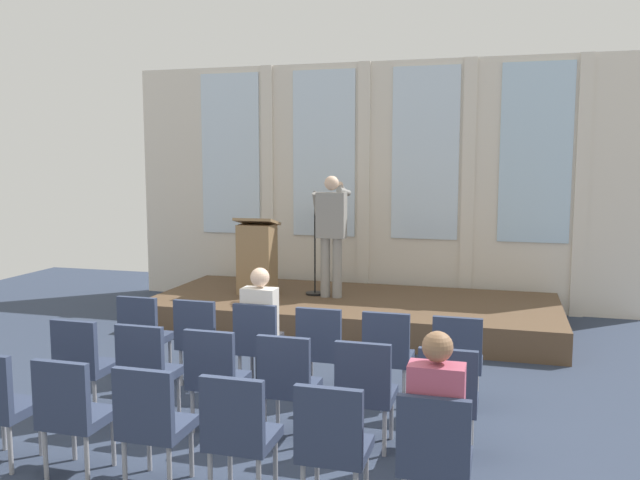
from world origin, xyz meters
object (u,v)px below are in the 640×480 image
speaker (331,227)px  chair_r1_c2 (215,373)px  chair_r1_c4 (365,387)px  chair_r1_c5 (448,395)px  chair_r2_c3 (239,429)px  audience_r2_c5 (436,418)px  chair_r1_c0 (83,360)px  chair_r2_c2 (152,419)px  audience_r0_c2 (262,321)px  chair_r0_c3 (322,345)px  mic_stand (315,272)px  chair_r2_c1 (72,409)px  chair_r2_c5 (434,452)px  chair_r0_c1 (200,336)px  chair_r0_c0 (143,331)px  chair_r0_c5 (458,356)px  chair_r1_c1 (147,366)px  chair_r1_c3 (288,380)px  chair_r2_c4 (333,440)px  chair_r0_c2 (259,341)px  lectern (257,257)px  chair_r0_c4 (388,351)px

speaker → chair_r1_c2: 4.14m
chair_r1_c4 → chair_r1_c5: same height
chair_r2_c3 → audience_r2_c5: bearing=3.4°
chair_r1_c0 → chair_r2_c2: size_ratio=1.00×
audience_r0_c2 → chair_r0_c3: 0.71m
mic_stand → chair_r2_c1: 5.25m
chair_r2_c1 → chair_r2_c5: size_ratio=1.00×
speaker → chair_r2_c1: 5.24m
chair_r2_c3 → chair_r0_c1: bearing=122.1°
chair_r0_c0 → chair_r0_c1: bearing=0.0°
chair_r0_c3 → chair_r1_c4: 1.27m
chair_r0_c5 → chair_r1_c1: (-2.70, -1.08, 0.00)m
chair_r0_c3 → chair_r1_c3: bearing=-90.0°
speaker → audience_r2_c5: size_ratio=1.35×
chair_r2_c4 → chair_r2_c5: bearing=0.0°
mic_stand → audience_r2_c5: mic_stand is taller
chair_r0_c0 → chair_r2_c1: bearing=-72.6°
chair_r0_c2 → chair_r2_c5: bearing=-46.8°
chair_r0_c5 → chair_r2_c4: bearing=-107.4°
chair_r1_c5 → chair_r2_c4: (-0.68, -1.08, 0.00)m
lectern → chair_r1_c1: 4.04m
chair_r1_c0 → chair_r2_c4: same height
chair_r0_c4 → chair_r2_c4: size_ratio=1.00×
chair_r0_c2 → audience_r2_c5: size_ratio=0.71×
audience_r0_c2 → chair_r1_c4: bearing=-40.7°
chair_r1_c5 → chair_r2_c2: (-2.03, -1.08, 0.00)m
chair_r0_c3 → chair_r0_c5: 1.35m
mic_stand → chair_r2_c4: 5.48m
chair_r0_c0 → audience_r0_c2: 1.37m
chair_r0_c4 → audience_r2_c5: audience_r2_c5 is taller
chair_r0_c5 → chair_r1_c0: size_ratio=1.00×
chair_r0_c5 → chair_r1_c5: bearing=-90.0°
speaker → chair_r0_c5: speaker is taller
mic_stand → chair_r1_c2: 4.16m
chair_r0_c3 → chair_r1_c2: bearing=-122.1°
chair_r2_c1 → chair_r2_c3: same height
audience_r2_c5 → chair_r1_c3: bearing=143.6°
chair_r1_c5 → chair_r2_c2: 2.30m
chair_r0_c5 → chair_r1_c4: size_ratio=1.00×
speaker → chair_r0_c4: (1.35, -2.96, -0.90)m
chair_r2_c4 → chair_r1_c4: bearing=90.0°
chair_r0_c1 → audience_r0_c2: 0.71m
chair_r0_c4 → chair_r2_c2: size_ratio=1.00×
mic_stand → chair_r1_c1: size_ratio=1.65×
chair_r0_c4 → chair_r1_c5: size_ratio=1.00×
chair_r0_c1 → chair_r0_c5: size_ratio=1.00×
chair_r0_c4 → chair_r2_c1: same height
chair_r2_c5 → mic_stand: bearing=113.8°
chair_r1_c3 → chair_r2_c4: same height
chair_r0_c1 → chair_r2_c1: size_ratio=1.00×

